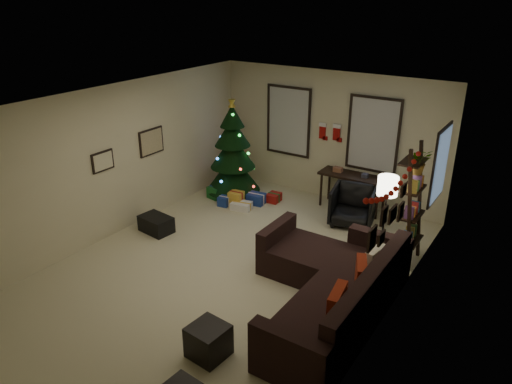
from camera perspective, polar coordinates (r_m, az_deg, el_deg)
floor at (r=7.95m, az=-3.02°, el=-8.92°), size 7.00×7.00×0.00m
ceiling at (r=6.92m, az=-3.49°, el=10.44°), size 7.00×7.00×0.00m
wall_back at (r=10.19m, az=8.60°, el=6.48°), size 5.00×0.00×5.00m
wall_front at (r=5.31m, az=-26.84°, el=-12.28°), size 5.00×0.00×5.00m
wall_left at (r=8.96m, az=-16.24°, el=3.50°), size 0.00×7.00×7.00m
wall_right at (r=6.30m, az=15.46°, el=-4.79°), size 0.00×7.00×7.00m
window_back_left at (r=10.52m, az=3.88°, el=8.35°), size 1.05×0.06×1.50m
window_back_right at (r=9.76m, az=13.66°, el=6.59°), size 1.05×0.06×1.50m
window_right_wall at (r=8.54m, az=20.96°, el=3.01°), size 0.06×0.90×1.30m
christmas_tree at (r=10.34m, az=-2.75°, el=4.34°), size 1.17×1.17×2.17m
presents at (r=10.24m, az=-2.05°, el=-0.54°), size 1.50×1.01×0.30m
sofa at (r=6.98m, az=8.96°, el=-11.25°), size 2.08×3.01×0.92m
pillow_red_a at (r=6.08m, az=9.48°, el=-13.20°), size 0.21×0.50×0.49m
pillow_red_b at (r=6.66m, az=12.23°, el=-9.86°), size 0.31×0.49×0.48m
pillow_cream at (r=7.10m, az=13.83°, el=-7.94°), size 0.17×0.42×0.41m
ottoman_near at (r=6.21m, az=-5.62°, el=-17.07°), size 0.48×0.48×0.42m
desk at (r=9.90m, az=11.37°, el=1.51°), size 1.36×0.49×0.74m
desk_chair at (r=9.35m, az=11.35°, el=-1.62°), size 0.86×0.83×0.75m
bookshelf at (r=8.09m, az=18.01°, el=-1.76°), size 0.30×0.58×2.00m
potted_plant at (r=7.72m, az=18.64°, el=3.85°), size 0.62×0.61×0.52m
floor_lamp at (r=7.78m, az=15.19°, el=0.03°), size 0.32×0.32×1.52m
art_map at (r=9.47m, az=-12.23°, el=5.81°), size 0.04×0.60×0.50m
art_abstract at (r=8.75m, az=-17.61°, el=3.48°), size 0.04×0.45×0.35m
gallery at (r=6.14m, az=15.28°, el=-3.19°), size 0.03×1.25×0.54m
garland at (r=6.15m, az=16.00°, el=1.13°), size 0.08×1.90×0.30m
stocking_left at (r=10.21m, az=7.90°, el=7.17°), size 0.20×0.05×0.36m
stocking_right at (r=10.04m, az=9.52°, el=6.95°), size 0.20×0.05×0.36m
storage_bin at (r=9.17m, az=-11.68°, el=-3.72°), size 0.65×0.47×0.30m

